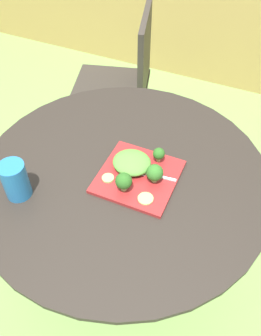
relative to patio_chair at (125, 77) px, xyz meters
The scene contains 13 objects.
ground_plane 1.09m from the patio_chair, 66.06° to the right, with size 12.00×12.00×0.00m, color #70994C.
bamboo_fence 1.06m from the patio_chair, 68.22° to the left, with size 8.00×0.08×1.30m, color #A8894C.
patio_table 0.96m from the patio_chair, 66.06° to the right, with size 1.06×1.06×0.76m.
patio_chair is the anchor object (origin of this frame).
salad_plate 1.01m from the patio_chair, 63.00° to the right, with size 0.27×0.27×0.01m, color maroon.
drinking_glass 1.15m from the patio_chair, 84.69° to the right, with size 0.09×0.09×0.14m.
fork 1.02m from the patio_chair, 60.41° to the right, with size 0.15×0.03×0.00m.
lettuce_mound 0.98m from the patio_chair, 64.16° to the right, with size 0.14×0.13×0.04m, color #519338.
broccoli_floret_0 1.05m from the patio_chair, 59.86° to the right, with size 0.06×0.06×0.07m.
broccoli_floret_1 1.08m from the patio_chair, 65.89° to the right, with size 0.06×0.06×0.07m.
broccoli_floret_2 0.96m from the patio_chair, 58.04° to the right, with size 0.04×0.04×0.06m.
cucumber_slice_0 1.12m from the patio_chair, 62.08° to the right, with size 0.05×0.05×0.01m, color #8EB766.
cucumber_slice_1 1.03m from the patio_chair, 69.08° to the right, with size 0.04×0.04×0.01m, color #8EB766.
Camera 1 is at (0.38, -0.79, 1.74)m, focal length 39.19 mm.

